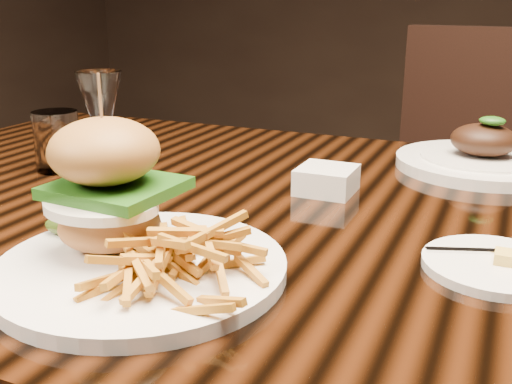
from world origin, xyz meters
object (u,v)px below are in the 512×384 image
at_px(wine_glass, 101,105).
at_px(far_dish, 482,158).
at_px(chair_far, 465,189).
at_px(burger_plate, 132,226).
at_px(dining_table, 319,263).

relative_size(wine_glass, far_dish, 0.63).
bearing_deg(chair_far, wine_glass, -102.91).
bearing_deg(wine_glass, far_dish, 35.32).
xyz_separation_m(burger_plate, chair_far, (0.23, 1.15, -0.26)).
xyz_separation_m(burger_plate, wine_glass, (-0.20, 0.21, 0.08)).
xyz_separation_m(dining_table, chair_far, (0.12, 0.89, -0.13)).
relative_size(dining_table, far_dish, 5.84).
relative_size(far_dish, chair_far, 0.29).
height_order(dining_table, far_dish, far_dish).
xyz_separation_m(far_dish, chair_far, (-0.06, 0.59, -0.23)).
xyz_separation_m(wine_glass, chair_far, (0.43, 0.93, -0.34)).
bearing_deg(chair_far, dining_table, -85.79).
bearing_deg(dining_table, burger_plate, -114.16).
bearing_deg(far_dish, wine_glass, -144.68).
bearing_deg(chair_far, burger_plate, -89.72).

